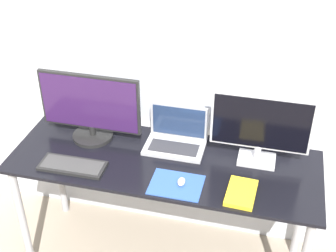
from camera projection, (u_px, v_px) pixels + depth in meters
wall_back at (180, 43)px, 2.45m from camera, size 7.00×0.05×2.50m
desk at (164, 175)px, 2.50m from camera, size 1.62×0.58×0.74m
monitor_left at (90, 108)px, 2.52m from camera, size 0.56×0.23×0.39m
monitor_right at (261, 127)px, 2.32m from camera, size 0.50×0.13×0.39m
laptop at (176, 136)px, 2.53m from camera, size 0.32×0.21×0.21m
keyboard at (72, 166)px, 2.39m from camera, size 0.34×0.14×0.02m
mousepad at (176, 185)px, 2.27m from camera, size 0.26×0.20×0.00m
mouse at (181, 182)px, 2.27m from camera, size 0.04×0.06×0.03m
book at (241, 193)px, 2.21m from camera, size 0.14×0.21×0.02m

